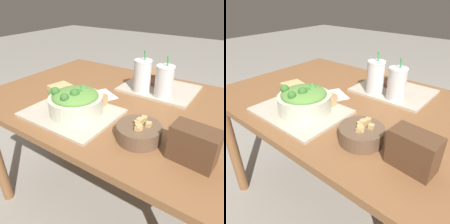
# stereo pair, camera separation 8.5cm
# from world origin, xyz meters

# --- Properties ---
(ground_plane) EXTENTS (12.00, 12.00, 0.00)m
(ground_plane) POSITION_xyz_m (0.00, 0.00, 0.00)
(ground_plane) COLOR gray
(dining_table) EXTENTS (1.38, 0.89, 0.71)m
(dining_table) POSITION_xyz_m (0.00, 0.00, 0.62)
(dining_table) COLOR brown
(dining_table) RESTS_ON ground_plane
(tray_near) EXTENTS (0.38, 0.30, 0.01)m
(tray_near) POSITION_xyz_m (-0.13, -0.24, 0.72)
(tray_near) COLOR #BCB29E
(tray_near) RESTS_ON dining_table
(tray_far) EXTENTS (0.38, 0.30, 0.01)m
(tray_far) POSITION_xyz_m (0.08, 0.23, 0.72)
(tray_far) COLOR #BCB29E
(tray_far) RESTS_ON dining_table
(salad_bowl) EXTENTS (0.23, 0.23, 0.12)m
(salad_bowl) POSITION_xyz_m (-0.11, -0.23, 0.78)
(salad_bowl) COLOR beige
(salad_bowl) RESTS_ON tray_near
(soup_bowl) EXTENTS (0.16, 0.16, 0.07)m
(soup_bowl) POSITION_xyz_m (0.20, -0.24, 0.74)
(soup_bowl) COLOR brown
(soup_bowl) RESTS_ON dining_table
(sandwich_near) EXTENTS (0.17, 0.13, 0.06)m
(sandwich_near) POSITION_xyz_m (-0.24, -0.17, 0.76)
(sandwich_near) COLOR tan
(sandwich_near) RESTS_ON tray_near
(baguette_near) EXTENTS (0.15, 0.06, 0.06)m
(baguette_near) POSITION_xyz_m (-0.11, -0.12, 0.75)
(baguette_near) COLOR tan
(baguette_near) RESTS_ON tray_near
(sandwich_far) EXTENTS (0.16, 0.13, 0.06)m
(sandwich_far) POSITION_xyz_m (-0.00, 0.28, 0.76)
(sandwich_far) COLOR olive
(sandwich_far) RESTS_ON tray_far
(drink_cup_dark) EXTENTS (0.09, 0.09, 0.21)m
(drink_cup_dark) POSITION_xyz_m (0.02, 0.13, 0.80)
(drink_cup_dark) COLOR silver
(drink_cup_dark) RESTS_ON tray_far
(drink_cup_red) EXTENTS (0.09, 0.09, 0.20)m
(drink_cup_red) POSITION_xyz_m (0.13, 0.13, 0.79)
(drink_cup_red) COLOR silver
(drink_cup_red) RESTS_ON tray_far
(chip_bag) EXTENTS (0.15, 0.09, 0.12)m
(chip_bag) POSITION_xyz_m (0.38, -0.25, 0.77)
(chip_bag) COLOR brown
(chip_bag) RESTS_ON dining_table
(napkin_folded) EXTENTS (0.17, 0.15, 0.00)m
(napkin_folded) POSITION_xyz_m (-0.13, -0.01, 0.71)
(napkin_folded) COLOR white
(napkin_folded) RESTS_ON dining_table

